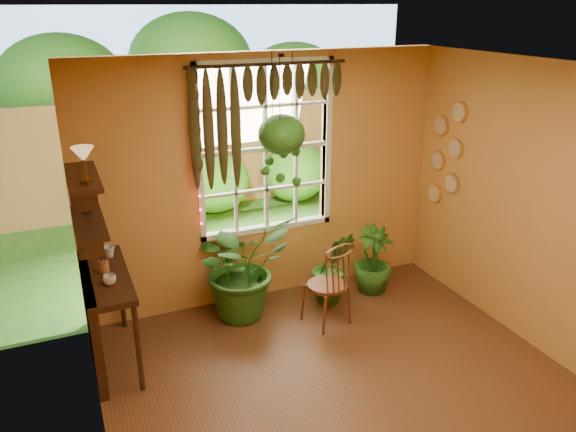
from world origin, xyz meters
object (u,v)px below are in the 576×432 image
object	(u,v)px
counter_ledge	(97,310)
windsor_chair	(328,296)
hanging_basket	(282,137)
potted_plant_mid	(333,267)
potted_plant_left	(242,266)

from	to	relation	value
counter_ledge	windsor_chair	distance (m)	2.27
windsor_chair	hanging_basket	bearing A→B (deg)	101.07
counter_ledge	potted_plant_mid	size ratio (longest dim) A/B	1.41
hanging_basket	windsor_chair	bearing A→B (deg)	-65.16
potted_plant_left	hanging_basket	distance (m)	1.41
potted_plant_mid	potted_plant_left	bearing A→B (deg)	172.30
potted_plant_mid	hanging_basket	size ratio (longest dim) A/B	0.65
potted_plant_mid	hanging_basket	world-z (taller)	hanging_basket
windsor_chair	potted_plant_left	world-z (taller)	potted_plant_left
counter_ledge	potted_plant_left	bearing A→B (deg)	11.99
counter_ledge	potted_plant_left	distance (m)	1.52
windsor_chair	hanging_basket	size ratio (longest dim) A/B	0.82
potted_plant_left	hanging_basket	xyz separation A→B (m)	(0.48, 0.06, 1.32)
potted_plant_left	potted_plant_mid	size ratio (longest dim) A/B	1.33
counter_ledge	potted_plant_mid	xyz separation A→B (m)	(2.50, 0.18, -0.13)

